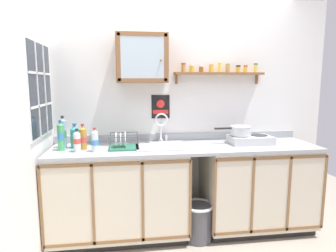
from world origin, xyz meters
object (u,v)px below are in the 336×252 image
bottle_opaque_white_2 (77,141)px  bottle_juice_amber_3 (83,138)px  sink (160,149)px  warning_sign (161,107)px  bottle_soda_green_1 (61,136)px  bottle_water_blue_4 (63,133)px  hot_plate_stove (250,140)px  wall_cabinet (142,58)px  bottle_water_clear_5 (95,141)px  saucepan (240,130)px  dish_rack (123,144)px  trash_bin (198,221)px  bottle_detergent_teal_0 (75,137)px

bottle_opaque_white_2 → bottle_juice_amber_3: (0.04, 0.10, 0.01)m
sink → warning_sign: 0.49m
bottle_soda_green_1 → bottle_water_blue_4: bottle_water_blue_4 is taller
hot_plate_stove → wall_cabinet: size_ratio=0.85×
bottle_water_clear_5 → warning_sign: warning_sign is taller
warning_sign → bottle_opaque_white_2: bearing=-153.9°
bottle_juice_amber_3 → saucepan: bearing=1.6°
dish_rack → bottle_juice_amber_3: bearing=178.6°
trash_bin → bottle_water_blue_4: bearing=169.1°
saucepan → bottle_juice_amber_3: bearing=-178.4°
bottle_juice_amber_3 → trash_bin: 1.41m
sink → bottle_juice_amber_3: size_ratio=1.99×
hot_plate_stove → wall_cabinet: 1.41m
bottle_water_blue_4 → trash_bin: bottle_water_blue_4 is taller
bottle_juice_amber_3 → bottle_water_blue_4: size_ratio=0.78×
saucepan → bottle_opaque_white_2: (-1.64, -0.15, -0.04)m
sink → wall_cabinet: size_ratio=0.95×
bottle_detergent_teal_0 → trash_bin: (1.20, -0.23, -0.84)m
bottle_juice_amber_3 → bottle_detergent_teal_0: bearing=143.7°
bottle_detergent_teal_0 → bottle_water_blue_4: size_ratio=0.77×
sink → hot_plate_stove: 0.96m
bottle_detergent_teal_0 → wall_cabinet: size_ratio=0.48×
bottle_detergent_teal_0 → bottle_soda_green_1: size_ratio=0.84×
hot_plate_stove → saucepan: (-0.11, 0.02, 0.10)m
bottle_opaque_white_2 → trash_bin: size_ratio=0.58×
bottle_opaque_white_2 → bottle_water_clear_5: bearing=-5.6°
bottle_opaque_white_2 → trash_bin: 1.43m
bottle_water_blue_4 → dish_rack: bearing=-8.9°
bottle_water_blue_4 → bottle_juice_amber_3: bearing=-22.3°
bottle_juice_amber_3 → bottle_water_blue_4: 0.22m
trash_bin → bottle_detergent_teal_0: bearing=168.9°
saucepan → bottle_soda_green_1: bearing=-177.7°
bottle_soda_green_1 → bottle_opaque_white_2: bearing=-25.6°
bottle_juice_amber_3 → bottle_water_clear_5: size_ratio=1.08×
wall_cabinet → sink: bearing=-40.1°
sink → wall_cabinet: (-0.17, 0.14, 0.91)m
bottle_soda_green_1 → dish_rack: 0.59m
dish_rack → trash_bin: 1.08m
bottle_water_blue_4 → dish_rack: 0.60m
bottle_juice_amber_3 → dish_rack: (0.38, -0.01, -0.07)m
bottle_detergent_teal_0 → warning_sign: bearing=15.3°
dish_rack → trash_bin: size_ratio=0.78×
sink → bottle_water_blue_4: 0.98m
sink → bottle_water_clear_5: (-0.63, -0.15, 0.13)m
bottle_opaque_white_2 → dish_rack: (0.42, 0.09, -0.06)m
warning_sign → saucepan: bearing=-17.5°
bottle_water_blue_4 → wall_cabinet: (0.79, 0.09, 0.73)m
bottle_water_blue_4 → wall_cabinet: size_ratio=0.62×
warning_sign → bottle_detergent_teal_0: bearing=-164.7°
wall_cabinet → bottle_water_clear_5: bearing=-147.4°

